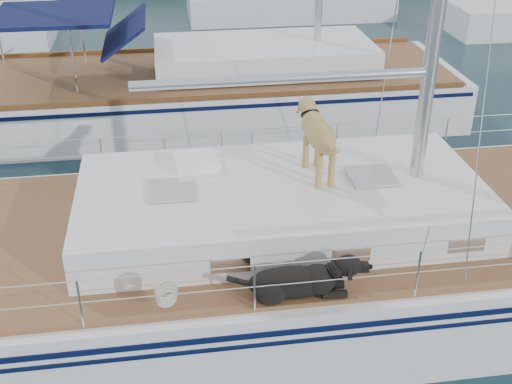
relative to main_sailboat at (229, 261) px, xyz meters
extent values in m
plane|color=black|center=(-0.10, 0.00, -0.68)|extent=(120.00, 120.00, 0.00)
cube|color=white|center=(-0.10, 0.00, -0.18)|extent=(12.00, 3.80, 1.40)
cube|color=brown|center=(-0.10, 0.00, 0.55)|extent=(11.52, 3.50, 0.06)
cube|color=white|center=(0.70, 0.00, 0.86)|extent=(5.20, 2.50, 0.55)
cylinder|color=silver|center=(0.70, 0.00, 2.53)|extent=(3.60, 0.12, 0.12)
cylinder|color=silver|center=(-0.10, -1.74, 1.14)|extent=(10.56, 0.01, 0.01)
cylinder|color=silver|center=(-0.10, 1.75, 1.14)|extent=(10.56, 0.01, 0.01)
cube|color=#1F38C4|center=(-0.38, 1.33, 0.61)|extent=(0.88, 0.79, 0.06)
cube|color=white|center=(-0.35, 0.63, 1.21)|extent=(0.63, 0.54, 0.15)
torus|color=beige|center=(-0.82, -1.74, 0.94)|extent=(0.33, 0.19, 0.32)
cube|color=white|center=(0.33, 6.66, -0.23)|extent=(11.00, 3.50, 1.30)
cube|color=brown|center=(0.33, 6.66, 0.42)|extent=(10.56, 3.29, 0.06)
cube|color=white|center=(1.53, 6.66, 0.77)|extent=(4.80, 2.30, 0.55)
cube|color=#0F1541|center=(-2.87, 6.66, 1.82)|extent=(2.40, 2.30, 0.08)
cube|color=white|center=(3.90, 16.00, -0.28)|extent=(7.20, 3.00, 1.10)
camera|label=1|loc=(-0.67, -7.11, 5.03)|focal=45.00mm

